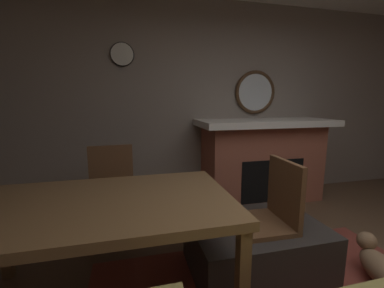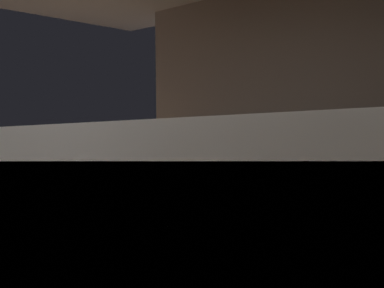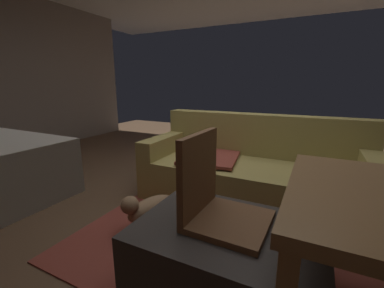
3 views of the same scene
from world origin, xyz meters
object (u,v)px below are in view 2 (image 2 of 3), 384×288
couch (23,220)px  tv_remote (161,242)px  dining_table (277,166)px  dining_chair_west (143,232)px  potted_plant (184,171)px  dining_chair_east (340,163)px

couch → tv_remote: size_ratio=13.75×
couch → dining_table: bearing=-43.3°
tv_remote → dining_chair_west: (-0.13, -0.02, 0.10)m
dining_chair_west → potted_plant: (2.20, 1.84, -0.28)m
dining_chair_west → potted_plant: bearing=39.9°
couch → dining_chair_east: (2.55, -1.23, 0.21)m
potted_plant → dining_chair_west: bearing=-140.1°
dining_table → couch: bearing=136.7°
dining_table → dining_chair_east: 1.25m
dining_chair_east → potted_plant: size_ratio=2.12×
dining_chair_west → potted_plant: dining_chair_west is taller
dining_chair_east → dining_chair_west: size_ratio=1.00×
dining_chair_east → dining_chair_west: (-2.49, 0.00, 0.00)m
couch → tv_remote: couch is taller
tv_remote → dining_table: (1.11, -0.02, 0.24)m
dining_chair_west → dining_table: bearing=-0.1°
tv_remote → dining_chair_east: dining_chair_east is taller
tv_remote → dining_table: size_ratio=0.09×
dining_table → dining_chair_west: 1.25m
tv_remote → potted_plant: (2.07, 1.82, -0.19)m
dining_chair_east → dining_chair_west: bearing=179.9°
tv_remote → dining_chair_west: 0.17m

